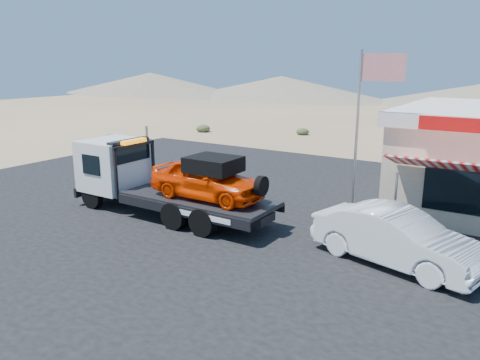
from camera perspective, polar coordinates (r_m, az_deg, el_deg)
The scene contains 7 objects.
ground at distance 16.21m, azimuth -8.20°, elevation -6.14°, with size 120.00×120.00×0.00m, color #866C4C.
asphalt_lot at distance 17.43m, azimuth 3.33°, elevation -4.52°, with size 32.00×24.00×0.02m, color black.
tow_truck at distance 17.44m, azimuth -8.99°, elevation 0.31°, with size 8.13×2.41×2.72m.
white_sedan at distance 13.93m, azimuth 18.52°, elevation -6.65°, with size 1.67×4.80×1.58m, color silver.
flagpole at distance 16.81m, azimuth 14.91°, elevation 7.47°, with size 1.55×0.10×6.00m.
desert_scrub at distance 30.39m, azimuth -20.35°, elevation 3.24°, with size 25.14×33.67×0.66m.
distant_hills at distance 69.53m, azimuth 16.50°, elevation 10.54°, with size 126.00×48.00×4.20m.
Camera 1 is at (10.09, -11.39, 5.58)m, focal length 35.00 mm.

